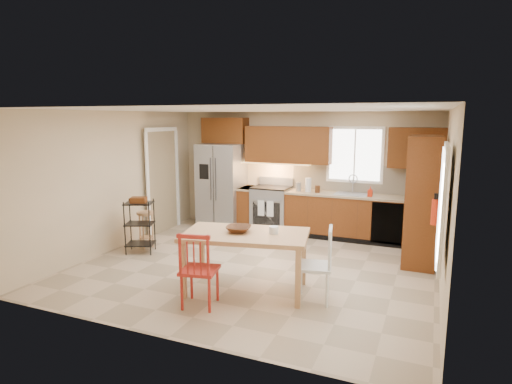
{
  "coord_description": "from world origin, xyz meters",
  "views": [
    {
      "loc": [
        2.57,
        -6.1,
        2.39
      ],
      "look_at": [
        -0.16,
        0.4,
        1.15
      ],
      "focal_mm": 30.0,
      "sensor_mm": 36.0,
      "label": 1
    }
  ],
  "objects_px": {
    "soap_bottle": "(370,192)",
    "pantry": "(422,201)",
    "table_jar": "(274,232)",
    "bar_stool": "(146,230)",
    "refrigerator": "(222,186)",
    "utility_cart": "(140,226)",
    "chair_red": "(200,269)",
    "table_bowl": "(239,232)",
    "range_stove": "(272,209)",
    "chair_white": "(314,265)",
    "dining_table": "(246,263)",
    "fire_extinguisher": "(436,212)"
  },
  "relations": [
    {
      "from": "chair_white",
      "to": "table_bowl",
      "type": "relative_size",
      "value": 2.9
    },
    {
      "from": "refrigerator",
      "to": "table_bowl",
      "type": "bearing_deg",
      "value": -59.02
    },
    {
      "from": "chair_white",
      "to": "table_bowl",
      "type": "xyz_separation_m",
      "value": [
        -1.06,
        -0.05,
        0.34
      ]
    },
    {
      "from": "chair_white",
      "to": "bar_stool",
      "type": "height_order",
      "value": "chair_white"
    },
    {
      "from": "soap_bottle",
      "to": "chair_white",
      "type": "xyz_separation_m",
      "value": [
        -0.27,
        -3.01,
        -0.5
      ]
    },
    {
      "from": "pantry",
      "to": "utility_cart",
      "type": "height_order",
      "value": "pantry"
    },
    {
      "from": "table_jar",
      "to": "bar_stool",
      "type": "height_order",
      "value": "table_jar"
    },
    {
      "from": "refrigerator",
      "to": "pantry",
      "type": "relative_size",
      "value": 0.87
    },
    {
      "from": "refrigerator",
      "to": "range_stove",
      "type": "distance_m",
      "value": 1.24
    },
    {
      "from": "refrigerator",
      "to": "utility_cart",
      "type": "distance_m",
      "value": 2.33
    },
    {
      "from": "fire_extinguisher",
      "to": "chair_red",
      "type": "distance_m",
      "value": 3.3
    },
    {
      "from": "soap_bottle",
      "to": "table_bowl",
      "type": "relative_size",
      "value": 0.56
    },
    {
      "from": "chair_white",
      "to": "bar_stool",
      "type": "relative_size",
      "value": 1.48
    },
    {
      "from": "soap_bottle",
      "to": "dining_table",
      "type": "xyz_separation_m",
      "value": [
        -1.22,
        -3.06,
        -0.59
      ]
    },
    {
      "from": "range_stove",
      "to": "dining_table",
      "type": "height_order",
      "value": "range_stove"
    },
    {
      "from": "utility_cart",
      "to": "soap_bottle",
      "type": "bearing_deg",
      "value": 9.29
    },
    {
      "from": "chair_white",
      "to": "soap_bottle",
      "type": "bearing_deg",
      "value": -16.66
    },
    {
      "from": "range_stove",
      "to": "chair_red",
      "type": "bearing_deg",
      "value": -83.1
    },
    {
      "from": "pantry",
      "to": "bar_stool",
      "type": "bearing_deg",
      "value": -167.93
    },
    {
      "from": "range_stove",
      "to": "soap_bottle",
      "type": "height_order",
      "value": "soap_bottle"
    },
    {
      "from": "chair_red",
      "to": "chair_white",
      "type": "relative_size",
      "value": 1.0
    },
    {
      "from": "chair_white",
      "to": "chair_red",
      "type": "bearing_deg",
      "value": 106.77
    },
    {
      "from": "fire_extinguisher",
      "to": "table_jar",
      "type": "relative_size",
      "value": 2.33
    },
    {
      "from": "chair_white",
      "to": "table_jar",
      "type": "height_order",
      "value": "chair_white"
    },
    {
      "from": "chair_red",
      "to": "refrigerator",
      "type": "bearing_deg",
      "value": 101.76
    },
    {
      "from": "dining_table",
      "to": "chair_red",
      "type": "height_order",
      "value": "chair_red"
    },
    {
      "from": "soap_bottle",
      "to": "pantry",
      "type": "relative_size",
      "value": 0.09
    },
    {
      "from": "fire_extinguisher",
      "to": "range_stove",
      "type": "bearing_deg",
      "value": 147.38
    },
    {
      "from": "pantry",
      "to": "table_jar",
      "type": "bearing_deg",
      "value": -131.2
    },
    {
      "from": "dining_table",
      "to": "table_jar",
      "type": "xyz_separation_m",
      "value": [
        0.37,
        0.11,
        0.45
      ]
    },
    {
      "from": "chair_red",
      "to": "bar_stool",
      "type": "height_order",
      "value": "chair_red"
    },
    {
      "from": "utility_cart",
      "to": "pantry",
      "type": "bearing_deg",
      "value": -5.98
    },
    {
      "from": "range_stove",
      "to": "utility_cart",
      "type": "bearing_deg",
      "value": -125.3
    },
    {
      "from": "pantry",
      "to": "chair_white",
      "type": "distance_m",
      "value": 2.5
    },
    {
      "from": "table_bowl",
      "to": "bar_stool",
      "type": "height_order",
      "value": "table_bowl"
    },
    {
      "from": "chair_red",
      "to": "soap_bottle",
      "type": "bearing_deg",
      "value": 55.55
    },
    {
      "from": "range_stove",
      "to": "chair_red",
      "type": "height_order",
      "value": "chair_red"
    },
    {
      "from": "table_jar",
      "to": "dining_table",
      "type": "bearing_deg",
      "value": -164.05
    },
    {
      "from": "chair_white",
      "to": "fire_extinguisher",
      "type": "bearing_deg",
      "value": -64.7
    },
    {
      "from": "chair_white",
      "to": "bar_stool",
      "type": "bearing_deg",
      "value": 60.87
    },
    {
      "from": "soap_bottle",
      "to": "bar_stool",
      "type": "distance_m",
      "value": 4.27
    },
    {
      "from": "table_bowl",
      "to": "table_jar",
      "type": "bearing_deg",
      "value": 12.53
    },
    {
      "from": "pantry",
      "to": "table_bowl",
      "type": "height_order",
      "value": "pantry"
    },
    {
      "from": "chair_white",
      "to": "utility_cart",
      "type": "distance_m",
      "value": 3.48
    },
    {
      "from": "fire_extinguisher",
      "to": "utility_cart",
      "type": "distance_m",
      "value": 4.86
    },
    {
      "from": "range_stove",
      "to": "pantry",
      "type": "relative_size",
      "value": 0.44
    },
    {
      "from": "refrigerator",
      "to": "utility_cart",
      "type": "bearing_deg",
      "value": -102.07
    },
    {
      "from": "pantry",
      "to": "dining_table",
      "type": "distance_m",
      "value": 3.13
    },
    {
      "from": "bar_stool",
      "to": "utility_cart",
      "type": "distance_m",
      "value": 0.35
    },
    {
      "from": "range_stove",
      "to": "chair_white",
      "type": "height_order",
      "value": "chair_white"
    }
  ]
}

